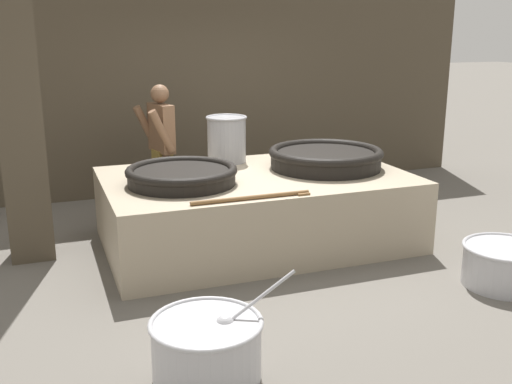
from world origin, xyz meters
The scene contains 11 objects.
ground_plane centered at (0.00, 0.00, 0.00)m, with size 60.00×60.00×0.00m, color #666059.
back_wall centered at (0.00, 2.52, 1.73)m, with size 8.54×0.24×3.46m, color #4C4233.
support_pillar centered at (-2.30, 0.41, 1.73)m, with size 0.42×0.42×3.46m, color #4C4233.
hearth_platform centered at (0.00, 0.00, 0.38)m, with size 3.21×1.99×0.76m.
giant_wok_near centered at (-0.84, -0.11, 0.86)m, with size 1.12×1.12×0.18m.
giant_wok_far centered at (0.85, 0.04, 0.89)m, with size 1.28×1.28×0.23m.
stock_pot centered at (-0.09, 0.74, 1.04)m, with size 0.48×0.48×0.54m.
stirring_paddle centered at (-0.32, -0.89, 0.78)m, with size 1.15×0.10×0.04m.
cook centered at (-0.73, 1.43, 0.88)m, with size 0.45×0.64×1.63m.
prep_bowl_vegetables centered at (-1.23, -2.38, 0.23)m, with size 0.99×0.77×0.72m.
prep_bowl_meat centered at (1.73, -1.86, 0.21)m, with size 0.77×0.77×0.38m.
Camera 1 is at (-2.16, -5.84, 2.27)m, focal length 42.00 mm.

